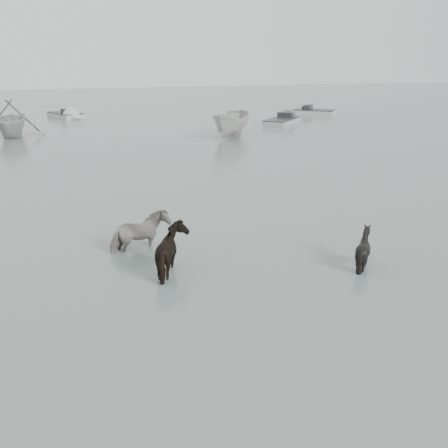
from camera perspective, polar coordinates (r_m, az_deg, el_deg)
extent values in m
plane|color=#54635F|center=(14.04, -0.91, -4.29)|extent=(140.00, 140.00, 0.00)
imported|color=black|center=(15.20, -8.61, 0.00)|extent=(1.81, 1.35, 1.39)
imported|color=black|center=(13.48, -5.08, -2.16)|extent=(1.34, 1.51, 1.38)
imported|color=black|center=(14.31, 14.03, -1.93)|extent=(1.23, 1.14, 1.16)
imported|color=#AAACAA|center=(37.55, -20.83, 10.16)|extent=(4.13, 4.74, 2.43)
imported|color=#AFAEAA|center=(35.18, 0.79, 10.26)|extent=(3.87, 4.60, 1.71)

